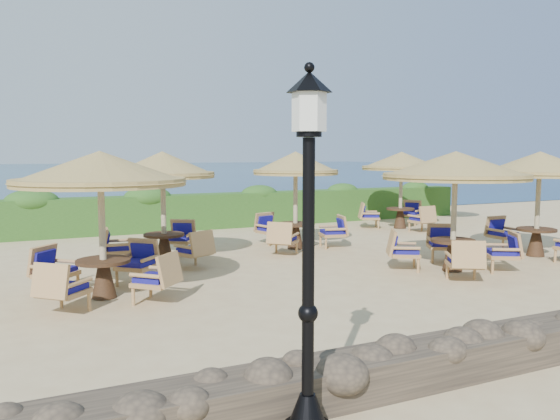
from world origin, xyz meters
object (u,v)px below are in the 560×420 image
Objects in this scene: cafe_set_4 at (296,184)px; cafe_set_5 at (401,174)px; cafe_set_3 at (163,187)px; lamp_post at (308,274)px; extra_parasol at (456,165)px; cafe_set_2 at (539,177)px; cafe_set_0 at (101,194)px; cafe_set_1 at (455,185)px.

cafe_set_4 is 0.97× the size of cafe_set_5.
cafe_set_3 and cafe_set_4 have the same top height.
lamp_post is 8.65m from cafe_set_3.
extra_parasol is 7.19m from cafe_set_2.
cafe_set_0 is 1.09× the size of cafe_set_2.
lamp_post is 17.41m from extra_parasol.
lamp_post reaches higher than cafe_set_4.
lamp_post reaches higher than cafe_set_2.
cafe_set_1 is 1.15× the size of cafe_set_3.
cafe_set_1 is 1.18× the size of cafe_set_4.
cafe_set_3 is (0.63, 8.62, 0.27)m from lamp_post.
extra_parasol is at bearing 43.60° from lamp_post.
cafe_set_0 is at bearing -122.22° from cafe_set_3.
cafe_set_3 reaches higher than extra_parasol.
cafe_set_2 is at bearing 8.68° from cafe_set_1.
lamp_post is at bearing -130.16° from cafe_set_5.
extra_parasol is 0.86× the size of cafe_set_2.
cafe_set_2 is at bearing -34.52° from cafe_set_4.
cafe_set_0 is at bearing -156.02° from extra_parasol.
cafe_set_5 is (10.51, 5.27, 0.01)m from cafe_set_0.
cafe_set_2 is at bearing 30.51° from lamp_post.
cafe_set_3 is at bearing 57.78° from cafe_set_0.
cafe_set_3 and cafe_set_5 have the same top height.
cafe_set_0 is 1.10× the size of cafe_set_3.
cafe_set_1 is 4.43m from cafe_set_4.
cafe_set_4 is at bearing 64.46° from lamp_post.
cafe_set_1 and cafe_set_3 have the same top height.
cafe_set_0 is 10.50m from cafe_set_2.
extra_parasol is 0.86× the size of cafe_set_5.
cafe_set_3 is at bearing -173.24° from cafe_set_4.
cafe_set_1 is at bearing -32.20° from cafe_set_3.
cafe_set_0 and cafe_set_4 have the same top height.
cafe_set_2 is (3.16, 0.48, 0.10)m from cafe_set_1.
cafe_set_2 is 9.31m from cafe_set_3.
cafe_set_4 is (5.40, 3.14, -0.10)m from cafe_set_0.
extra_parasol is 0.79× the size of cafe_set_0.
lamp_post is at bearing -136.40° from extra_parasol.
cafe_set_5 is (8.81, 2.57, 0.07)m from cafe_set_3.
cafe_set_2 is at bearing -19.22° from cafe_set_3.
cafe_set_5 is at bearing 16.27° from cafe_set_3.
cafe_set_4 is at bearing -157.36° from cafe_set_5.
cafe_set_1 is at bearing 38.99° from lamp_post.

